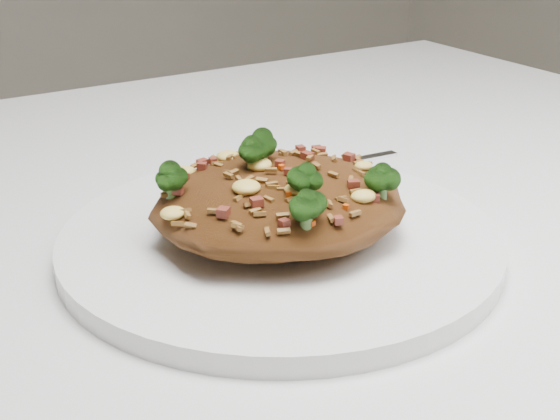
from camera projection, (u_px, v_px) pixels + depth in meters
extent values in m
cube|color=silver|center=(163.00, 253.00, 0.56)|extent=(1.20, 0.80, 0.04)
cylinder|color=brown|center=(403.00, 301.00, 1.23)|extent=(0.06, 0.06, 0.71)
cylinder|color=white|center=(280.00, 241.00, 0.51)|extent=(0.29, 0.29, 0.01)
ellipsoid|color=brown|center=(280.00, 202.00, 0.50)|extent=(0.17, 0.15, 0.04)
ellipsoid|color=#113707|center=(307.00, 205.00, 0.44)|extent=(0.02, 0.02, 0.02)
ellipsoid|color=#113707|center=(307.00, 178.00, 0.46)|extent=(0.02, 0.02, 0.02)
ellipsoid|color=#113707|center=(170.00, 177.00, 0.48)|extent=(0.02, 0.02, 0.02)
ellipsoid|color=#113707|center=(262.00, 144.00, 0.51)|extent=(0.02, 0.02, 0.02)
ellipsoid|color=#113707|center=(382.00, 178.00, 0.48)|extent=(0.02, 0.02, 0.02)
ellipsoid|color=#113707|center=(252.00, 150.00, 0.50)|extent=(0.02, 0.02, 0.02)
cube|color=silver|center=(360.00, 159.00, 0.63)|extent=(0.10, 0.02, 0.00)
cube|color=silver|center=(253.00, 180.00, 0.59)|extent=(0.03, 0.02, 0.00)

